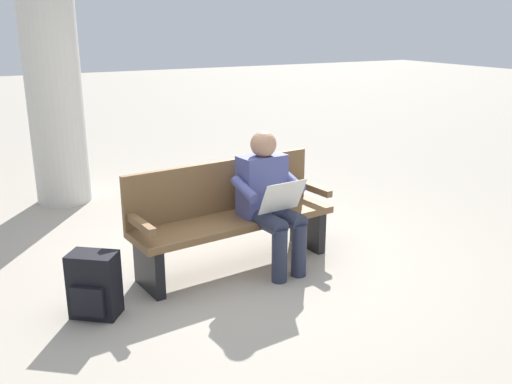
# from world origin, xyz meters

# --- Properties ---
(ground_plane) EXTENTS (40.00, 40.00, 0.00)m
(ground_plane) POSITION_xyz_m (0.00, 0.00, 0.00)
(ground_plane) COLOR #A89E8E
(bench_near) EXTENTS (1.84, 0.66, 0.90)m
(bench_near) POSITION_xyz_m (0.01, -0.07, 0.46)
(bench_near) COLOR brown
(bench_near) RESTS_ON ground
(person_seated) EXTENTS (0.60, 0.60, 1.18)m
(person_seated) POSITION_xyz_m (-0.26, 0.14, 0.63)
(person_seated) COLOR #474C84
(person_seated) RESTS_ON ground
(backpack) EXTENTS (0.40, 0.37, 0.48)m
(backpack) POSITION_xyz_m (1.26, 0.29, 0.24)
(backpack) COLOR black
(backpack) RESTS_ON ground
(support_pillar) EXTENTS (0.61, 0.61, 3.26)m
(support_pillar) POSITION_xyz_m (0.96, -2.64, 1.63)
(support_pillar) COLOR beige
(support_pillar) RESTS_ON ground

